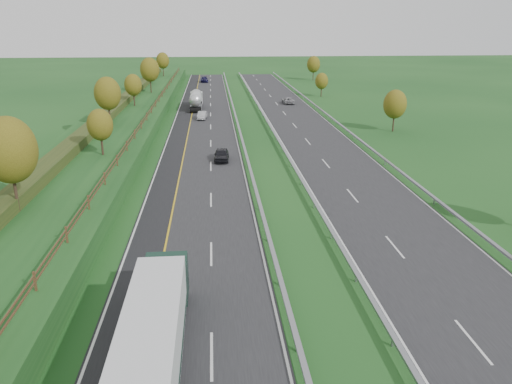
# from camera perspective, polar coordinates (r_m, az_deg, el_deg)

# --- Properties ---
(ground) EXTENTS (400.00, 400.00, 0.00)m
(ground) POSITION_cam_1_polar(r_m,az_deg,el_deg) (67.98, 0.52, 4.89)
(ground) COLOR #184419
(ground) RESTS_ON ground
(near_carriageway) EXTENTS (10.50, 200.00, 0.04)m
(near_carriageway) POSITION_cam_1_polar(r_m,az_deg,el_deg) (72.56, -6.19, 5.69)
(near_carriageway) COLOR black
(near_carriageway) RESTS_ON ground
(far_carriageway) EXTENTS (10.50, 200.00, 0.04)m
(far_carriageway) POSITION_cam_1_polar(r_m,az_deg,el_deg) (74.05, 6.75, 5.93)
(far_carriageway) COLOR black
(far_carriageway) RESTS_ON ground
(hard_shoulder) EXTENTS (3.00, 200.00, 0.04)m
(hard_shoulder) POSITION_cam_1_polar(r_m,az_deg,el_deg) (72.75, -9.16, 5.59)
(hard_shoulder) COLOR black
(hard_shoulder) RESTS_ON ground
(lane_markings) EXTENTS (26.75, 200.00, 0.01)m
(lane_markings) POSITION_cam_1_polar(r_m,az_deg,el_deg) (72.58, -1.11, 5.82)
(lane_markings) COLOR silver
(lane_markings) RESTS_ON near_carriageway
(embankment_left) EXTENTS (12.00, 200.00, 2.00)m
(embankment_left) POSITION_cam_1_polar(r_m,az_deg,el_deg) (73.80, -16.41, 6.03)
(embankment_left) COLOR #184419
(embankment_left) RESTS_ON ground
(hedge_left) EXTENTS (2.20, 180.00, 1.10)m
(hedge_left) POSITION_cam_1_polar(r_m,az_deg,el_deg) (73.92, -18.05, 7.13)
(hedge_left) COLOR #273917
(hedge_left) RESTS_ON embankment_left
(fence_left) EXTENTS (0.12, 189.06, 1.20)m
(fence_left) POSITION_cam_1_polar(r_m,az_deg,el_deg) (72.30, -13.07, 7.46)
(fence_left) COLOR #422B19
(fence_left) RESTS_ON embankment_left
(median_barrier_near) EXTENTS (0.32, 200.00, 0.71)m
(median_barrier_near) POSITION_cam_1_polar(r_m,az_deg,el_deg) (72.53, -1.67, 6.26)
(median_barrier_near) COLOR gray
(median_barrier_near) RESTS_ON ground
(median_barrier_far) EXTENTS (0.32, 200.00, 0.71)m
(median_barrier_far) POSITION_cam_1_polar(r_m,az_deg,el_deg) (72.99, 2.35, 6.34)
(median_barrier_far) COLOR gray
(median_barrier_far) RESTS_ON ground
(outer_barrier_far) EXTENTS (0.32, 200.00, 0.71)m
(outer_barrier_far) POSITION_cam_1_polar(r_m,az_deg,el_deg) (75.30, 11.12, 6.39)
(outer_barrier_far) COLOR gray
(outer_barrier_far) RESTS_ON ground
(trees_left) EXTENTS (6.64, 164.30, 7.66)m
(trees_left) POSITION_cam_1_polar(r_m,az_deg,el_deg) (69.54, -17.04, 9.75)
(trees_left) COLOR #2D2116
(trees_left) RESTS_ON embankment_left
(trees_far) EXTENTS (8.45, 118.60, 7.12)m
(trees_far) POSITION_cam_1_polar(r_m,az_deg,el_deg) (104.50, 10.91, 11.80)
(trees_far) COLOR #2D2116
(trees_far) RESTS_ON ground
(box_lorry) EXTENTS (2.58, 16.28, 4.06)m
(box_lorry) POSITION_cam_1_polar(r_m,az_deg,el_deg) (24.35, -11.72, -16.58)
(box_lorry) COLOR black
(box_lorry) RESTS_ON near_carriageway
(road_tanker) EXTENTS (2.40, 11.22, 3.46)m
(road_tanker) POSITION_cam_1_polar(r_m,az_deg,el_deg) (101.80, -6.88, 10.46)
(road_tanker) COLOR silver
(road_tanker) RESTS_ON near_carriageway
(car_dark_near) EXTENTS (1.97, 4.43, 1.48)m
(car_dark_near) POSITION_cam_1_polar(r_m,az_deg,el_deg) (62.22, -3.97, 4.28)
(car_dark_near) COLOR black
(car_dark_near) RESTS_ON near_carriageway
(car_silver_mid) EXTENTS (1.82, 4.23, 1.35)m
(car_silver_mid) POSITION_cam_1_polar(r_m,az_deg,el_deg) (90.33, -6.18, 8.71)
(car_silver_mid) COLOR #99999E
(car_silver_mid) RESTS_ON near_carriageway
(car_small_far) EXTENTS (2.29, 5.17, 1.47)m
(car_small_far) POSITION_cam_1_polar(r_m,az_deg,el_deg) (149.16, -5.93, 12.67)
(car_small_far) COLOR #141239
(car_small_far) RESTS_ON near_carriageway
(car_oncoming) EXTENTS (2.31, 4.78, 1.31)m
(car_oncoming) POSITION_cam_1_polar(r_m,az_deg,el_deg) (108.02, 3.68, 10.40)
(car_oncoming) COLOR #9D9CA1
(car_oncoming) RESTS_ON far_carriageway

